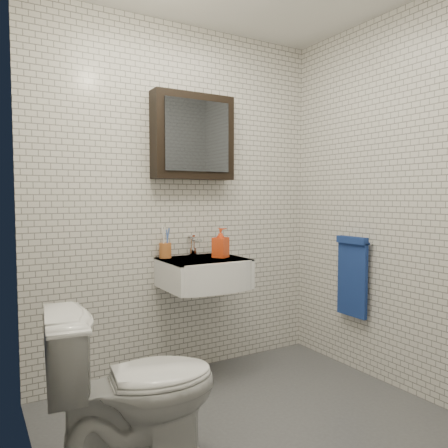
{
  "coord_description": "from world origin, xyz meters",
  "views": [
    {
      "loc": [
        -1.34,
        -1.87,
        1.28
      ],
      "look_at": [
        0.02,
        0.45,
        1.11
      ],
      "focal_mm": 35.0,
      "sensor_mm": 36.0,
      "label": 1
    }
  ],
  "objects": [
    {
      "name": "ground",
      "position": [
        0.0,
        0.0,
        0.01
      ],
      "size": [
        2.2,
        2.0,
        0.01
      ],
      "primitive_type": "cube",
      "color": "#484A4F",
      "rests_on": "ground"
    },
    {
      "name": "room_shell",
      "position": [
        0.0,
        0.0,
        1.47
      ],
      "size": [
        2.22,
        2.02,
        2.51
      ],
      "color": "silver",
      "rests_on": "ground"
    },
    {
      "name": "washbasin",
      "position": [
        0.05,
        0.73,
        0.76
      ],
      "size": [
        0.55,
        0.5,
        0.2
      ],
      "color": "white",
      "rests_on": "room_shell"
    },
    {
      "name": "faucet",
      "position": [
        0.05,
        0.93,
        0.92
      ],
      "size": [
        0.06,
        0.2,
        0.15
      ],
      "color": "silver",
      "rests_on": "washbasin"
    },
    {
      "name": "mirror_cabinet",
      "position": [
        0.05,
        0.93,
        1.7
      ],
      "size": [
        0.6,
        0.15,
        0.6
      ],
      "color": "black",
      "rests_on": "room_shell"
    },
    {
      "name": "towel_rail",
      "position": [
        1.04,
        0.35,
        0.72
      ],
      "size": [
        0.09,
        0.3,
        0.58
      ],
      "color": "silver",
      "rests_on": "room_shell"
    },
    {
      "name": "toothbrush_cup",
      "position": [
        -0.16,
        0.94,
        0.91
      ],
      "size": [
        0.11,
        0.11,
        0.23
      ],
      "rotation": [
        0.0,
        0.0,
        0.42
      ],
      "color": "#B0612C",
      "rests_on": "washbasin"
    },
    {
      "name": "soap_bottle",
      "position": [
        0.18,
        0.76,
        0.95
      ],
      "size": [
        0.13,
        0.13,
        0.21
      ],
      "primitive_type": "imported",
      "rotation": [
        0.0,
        0.0,
        0.55
      ],
      "color": "orange",
      "rests_on": "washbasin"
    },
    {
      "name": "toilet",
      "position": [
        -0.7,
        0.04,
        0.39
      ],
      "size": [
        0.82,
        0.53,
        0.78
      ],
      "primitive_type": "imported",
      "rotation": [
        0.0,
        0.0,
        1.44
      ],
      "color": "white",
      "rests_on": "ground"
    }
  ]
}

